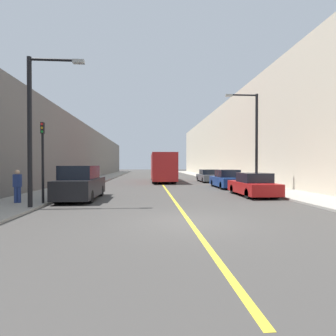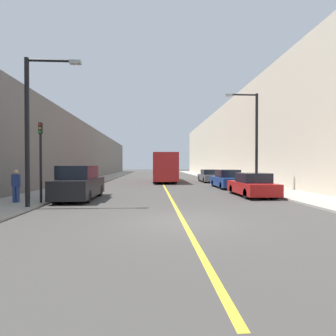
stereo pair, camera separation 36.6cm
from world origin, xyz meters
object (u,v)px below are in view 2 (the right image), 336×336
at_px(car_right_far, 209,176).
at_px(street_lamp_right, 254,135).
at_px(bus, 164,167).
at_px(street_lamp_left, 32,121).
at_px(parked_suv_left, 79,184).
at_px(car_right_mid, 227,180).
at_px(car_right_near, 252,186).
at_px(pedestrian, 16,185).
at_px(traffic_light, 41,159).

distance_m(car_right_far, street_lamp_right, 11.15).
xyz_separation_m(bus, street_lamp_left, (-6.69, -18.73, 2.20)).
bearing_deg(street_lamp_right, street_lamp_left, -151.42).
height_order(street_lamp_left, street_lamp_right, street_lamp_right).
bearing_deg(street_lamp_left, parked_suv_left, 69.67).
bearing_deg(car_right_mid, car_right_far, 89.34).
relative_size(car_right_far, street_lamp_right, 0.64).
relative_size(bus, car_right_mid, 2.27).
relative_size(parked_suv_left, car_right_mid, 1.06).
relative_size(car_right_mid, street_lamp_right, 0.65).
xyz_separation_m(parked_suv_left, street_lamp_left, (-1.18, -3.18, 3.05)).
bearing_deg(car_right_far, street_lamp_right, -83.98).
distance_m(car_right_near, pedestrian, 13.35).
distance_m(parked_suv_left, car_right_mid, 12.49).
bearing_deg(car_right_near, street_lamp_left, -160.77).
distance_m(parked_suv_left, street_lamp_left, 4.56).
height_order(traffic_light, pedestrian, traffic_light).
xyz_separation_m(car_right_far, street_lamp_left, (-11.79, -17.54, 3.28)).
bearing_deg(parked_suv_left, street_lamp_left, -110.33).
relative_size(street_lamp_left, traffic_light, 1.68).
height_order(car_right_near, traffic_light, traffic_light).
bearing_deg(car_right_near, car_right_far, 89.33).
relative_size(parked_suv_left, car_right_far, 1.08).
height_order(bus, street_lamp_left, street_lamp_left).
xyz_separation_m(car_right_far, pedestrian, (-13.24, -16.13, 0.30)).
relative_size(street_lamp_left, street_lamp_right, 0.93).
distance_m(car_right_near, car_right_mid, 5.84).
height_order(parked_suv_left, car_right_far, parked_suv_left).
relative_size(car_right_far, pedestrian, 2.80).
bearing_deg(pedestrian, street_lamp_left, -44.24).
bearing_deg(bus, car_right_far, -13.18).
height_order(parked_suv_left, car_right_near, parked_suv_left).
bearing_deg(pedestrian, street_lamp_right, 21.39).
xyz_separation_m(car_right_near, traffic_light, (-11.77, -2.89, 1.60)).
bearing_deg(street_lamp_left, bus, 70.35).
bearing_deg(car_right_far, traffic_light, -126.09).
bearing_deg(street_lamp_right, bus, 117.97).
xyz_separation_m(car_right_mid, car_right_far, (0.09, 7.63, -0.05)).
distance_m(car_right_near, street_lamp_right, 4.79).
relative_size(traffic_light, pedestrian, 2.42).
bearing_deg(pedestrian, bus, 64.84).
bearing_deg(car_right_far, bus, 166.82).
distance_m(street_lamp_right, traffic_light, 14.42).
relative_size(bus, street_lamp_right, 1.48).
relative_size(bus, street_lamp_left, 1.60).
xyz_separation_m(bus, car_right_far, (5.11, -1.20, -1.08)).
xyz_separation_m(street_lamp_right, pedestrian, (-14.35, -5.62, -3.25)).
bearing_deg(bus, street_lamp_left, -109.65).
xyz_separation_m(parked_suv_left, car_right_near, (10.46, 0.88, -0.23)).
bearing_deg(street_lamp_right, car_right_mid, 112.59).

